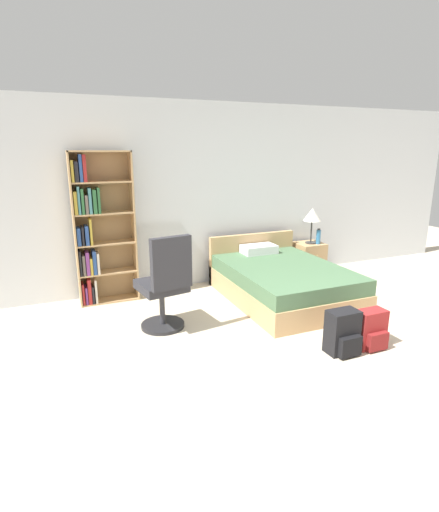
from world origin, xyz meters
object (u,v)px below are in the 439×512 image
(table_lamp, at_px, (312,216))
(water_bottle, at_px, (318,237))
(backpack_red, at_px, (371,330))
(bed, at_px, (281,281))
(bookshelf, at_px, (97,229))
(backpack_black, at_px, (343,333))
(nightstand, at_px, (309,259))
(office_chair, at_px, (165,286))

(table_lamp, bearing_deg, water_bottle, -45.44)
(table_lamp, height_order, water_bottle, table_lamp)
(table_lamp, xyz_separation_m, backpack_red, (-0.87, -2.30, -0.76))
(bed, distance_m, water_bottle, 1.30)
(bookshelf, distance_m, backpack_black, 3.19)
(bed, height_order, nightstand, bed)
(water_bottle, distance_m, backpack_red, 2.45)
(water_bottle, bearing_deg, bed, -148.04)
(office_chair, relative_size, backpack_red, 2.77)
(bookshelf, bearing_deg, office_chair, -64.71)
(office_chair, relative_size, backpack_black, 2.51)
(bed, xyz_separation_m, backpack_black, (-0.23, -1.54, -0.04))
(office_chair, bearing_deg, nightstand, 23.07)
(bookshelf, xyz_separation_m, backpack_black, (2.03, -2.34, -0.76))
(office_chair, height_order, table_lamp, office_chair)
(nightstand, xyz_separation_m, water_bottle, (0.09, -0.10, 0.37))
(office_chair, bearing_deg, bed, 12.49)
(nightstand, bearing_deg, bookshelf, 179.21)
(bookshelf, height_order, office_chair, bookshelf)
(bookshelf, xyz_separation_m, bed, (2.25, -0.80, -0.73))
(office_chair, xyz_separation_m, table_lamp, (2.67, 1.12, 0.43))
(bookshelf, relative_size, backpack_black, 4.44)
(bookshelf, xyz_separation_m, table_lamp, (3.23, -0.06, -0.02))
(table_lamp, bearing_deg, nightstand, 105.72)
(backpack_red, bearing_deg, water_bottle, 66.89)
(table_lamp, bearing_deg, backpack_red, -110.62)
(nightstand, relative_size, backpack_black, 1.17)
(office_chair, distance_m, nightstand, 2.91)
(nightstand, bearing_deg, office_chair, -156.93)
(table_lamp, bearing_deg, office_chair, -157.31)
(water_bottle, height_order, backpack_red, water_bottle)
(nightstand, height_order, table_lamp, table_lamp)
(bed, relative_size, table_lamp, 3.46)
(office_chair, height_order, backpack_black, office_chair)
(bed, relative_size, water_bottle, 7.81)
(office_chair, height_order, backpack_red, office_chair)
(office_chair, bearing_deg, table_lamp, 22.69)
(office_chair, xyz_separation_m, backpack_red, (1.81, -1.18, -0.33))
(nightstand, height_order, backpack_black, nightstand)
(backpack_black, bearing_deg, water_bottle, 59.75)
(table_lamp, bearing_deg, bookshelf, 178.88)
(bed, height_order, backpack_black, bed)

